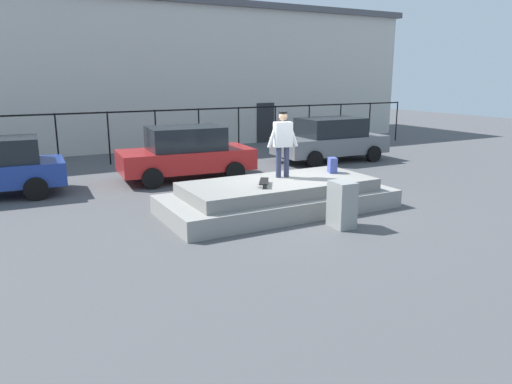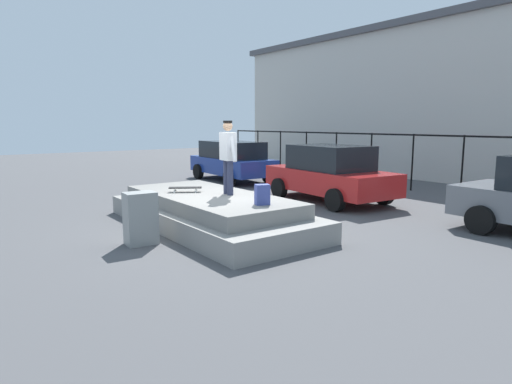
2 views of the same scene
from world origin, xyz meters
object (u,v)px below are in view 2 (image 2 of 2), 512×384
object	(u,v)px
car_blue_hatchback_near	(232,160)
backpack	(262,195)
skateboarder	(228,152)
car_red_sedan_mid	(330,173)
utility_box	(141,218)
skateboard	(185,188)

from	to	relation	value
car_blue_hatchback_near	backpack	bearing A→B (deg)	-29.81
car_blue_hatchback_near	skateboarder	bearing A→B (deg)	-33.99
car_red_sedan_mid	utility_box	bearing A→B (deg)	-79.52
skateboarder	car_red_sedan_mid	bearing A→B (deg)	103.01
utility_box	skateboard	bearing A→B (deg)	128.77
car_blue_hatchback_near	car_red_sedan_mid	bearing A→B (deg)	-2.77
backpack	utility_box	size ratio (longest dim) A/B	0.39
backpack	car_red_sedan_mid	bearing A→B (deg)	48.41
skateboarder	car_red_sedan_mid	distance (m)	4.59
skateboarder	car_blue_hatchback_near	bearing A→B (deg)	146.01
skateboarder	skateboard	xyz separation A→B (m)	(-0.91, -0.64, -0.88)
skateboarder	backpack	bearing A→B (deg)	-5.87
skateboarder	skateboard	world-z (taller)	skateboarder
skateboarder	car_red_sedan_mid	xyz separation A→B (m)	(-1.01, 4.39, -0.87)
skateboarder	backpack	xyz separation A→B (m)	(1.50, -0.15, -0.77)
car_blue_hatchback_near	car_red_sedan_mid	size ratio (longest dim) A/B	1.00
car_blue_hatchback_near	utility_box	world-z (taller)	car_blue_hatchback_near
backpack	utility_box	world-z (taller)	backpack
skateboard	utility_box	xyz separation A→B (m)	(1.12, -1.59, -0.34)
skateboarder	backpack	distance (m)	1.69
backpack	car_blue_hatchback_near	size ratio (longest dim) A/B	0.09
skateboarder	car_blue_hatchback_near	xyz separation A→B (m)	(-6.94, 4.68, -0.86)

